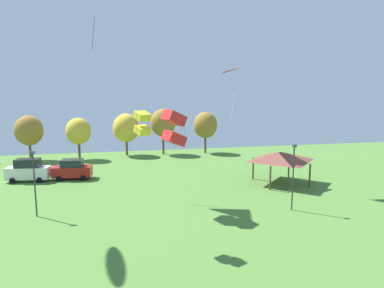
# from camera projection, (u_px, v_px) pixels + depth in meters

# --- Properties ---
(kite_flying_0) EXTENTS (3.14, 3.96, 5.60)m
(kite_flying_0) POSITION_uv_depth(u_px,v_px,m) (243.00, 78.00, 39.08)
(kite_flying_0) COLOR red
(kite_flying_1) EXTENTS (3.70, 3.95, 5.50)m
(kite_flying_1) POSITION_uv_depth(u_px,v_px,m) (101.00, 0.00, 34.55)
(kite_flying_1) COLOR black
(kite_flying_2) EXTENTS (1.20, 1.24, 1.63)m
(kite_flying_2) POSITION_uv_depth(u_px,v_px,m) (142.00, 123.00, 22.60)
(kite_flying_2) COLOR yellow
(kite_flying_4) EXTENTS (3.32, 2.55, 0.55)m
(kite_flying_4) POSITION_uv_depth(u_px,v_px,m) (238.00, 4.00, 35.54)
(kite_flying_4) COLOR red
(kite_flying_7) EXTENTS (2.20, 2.07, 3.11)m
(kite_flying_7) POSITION_uv_depth(u_px,v_px,m) (174.00, 128.00, 28.65)
(kite_flying_7) COLOR red
(parked_car_leftmost) EXTENTS (4.91, 2.40, 2.63)m
(parked_car_leftmost) POSITION_uv_depth(u_px,v_px,m) (28.00, 170.00, 39.39)
(parked_car_leftmost) COLOR silver
(parked_car_leftmost) RESTS_ON ground
(parked_car_second_from_left) EXTENTS (4.56, 2.45, 2.38)m
(parked_car_second_from_left) POSITION_uv_depth(u_px,v_px,m) (72.00, 169.00, 40.42)
(parked_car_second_from_left) COLOR maroon
(parked_car_second_from_left) RESTS_ON ground
(park_pavilion) EXTENTS (5.96, 5.96, 3.60)m
(park_pavilion) POSITION_uv_depth(u_px,v_px,m) (281.00, 156.00, 38.30)
(park_pavilion) COLOR brown
(park_pavilion) RESTS_ON ground
(light_post_1) EXTENTS (0.36, 0.20, 5.50)m
(light_post_1) POSITION_uv_depth(u_px,v_px,m) (34.00, 179.00, 27.87)
(light_post_1) COLOR #2D2D33
(light_post_1) RESTS_ON ground
(light_post_2) EXTENTS (0.36, 0.20, 5.81)m
(light_post_2) POSITION_uv_depth(u_px,v_px,m) (293.00, 173.00, 29.37)
(light_post_2) COLOR #2D2D33
(light_post_2) RESTS_ON ground
(treeline_tree_1) EXTENTS (4.08, 4.08, 6.81)m
(treeline_tree_1) POSITION_uv_depth(u_px,v_px,m) (29.00, 131.00, 50.94)
(treeline_tree_1) COLOR brown
(treeline_tree_1) RESTS_ON ground
(treeline_tree_2) EXTENTS (3.70, 3.70, 6.40)m
(treeline_tree_2) POSITION_uv_depth(u_px,v_px,m) (78.00, 131.00, 51.80)
(treeline_tree_2) COLOR brown
(treeline_tree_2) RESTS_ON ground
(treeline_tree_3) EXTENTS (4.23, 4.23, 6.83)m
(treeline_tree_3) POSITION_uv_depth(u_px,v_px,m) (126.00, 128.00, 55.34)
(treeline_tree_3) COLOR brown
(treeline_tree_3) RESTS_ON ground
(treeline_tree_4) EXTENTS (4.13, 4.13, 7.53)m
(treeline_tree_4) POSITION_uv_depth(u_px,v_px,m) (163.00, 123.00, 56.25)
(treeline_tree_4) COLOR brown
(treeline_tree_4) RESTS_ON ground
(treeline_tree_5) EXTENTS (4.01, 4.01, 6.95)m
(treeline_tree_5) POSITION_uv_depth(u_px,v_px,m) (205.00, 125.00, 57.57)
(treeline_tree_5) COLOR brown
(treeline_tree_5) RESTS_ON ground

